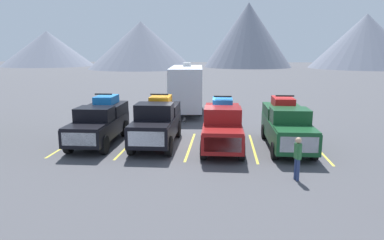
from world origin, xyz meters
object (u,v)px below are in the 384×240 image
object	(u,v)px
camper_trailer_a	(187,87)
pickup_truck_b	(157,122)
pickup_truck_d	(286,125)
pickup_truck_c	(222,125)
person_b	(298,156)
pickup_truck_a	(100,121)

from	to	relation	value
camper_trailer_a	pickup_truck_b	bearing A→B (deg)	-93.69
pickup_truck_d	pickup_truck_c	bearing A→B (deg)	-173.76
person_b	pickup_truck_c	bearing A→B (deg)	122.95
pickup_truck_c	person_b	xyz separation A→B (m)	(2.92, -4.50, -0.21)
pickup_truck_a	pickup_truck_d	world-z (taller)	pickup_truck_d
pickup_truck_c	person_b	bearing A→B (deg)	-57.05
person_b	pickup_truck_a	bearing A→B (deg)	153.01
camper_trailer_a	person_b	size ratio (longest dim) A/B	4.81
pickup_truck_b	pickup_truck_c	distance (m)	3.47
pickup_truck_b	pickup_truck_d	world-z (taller)	pickup_truck_b
pickup_truck_b	pickup_truck_c	world-z (taller)	pickup_truck_b
camper_trailer_a	person_b	world-z (taller)	camper_trailer_a
pickup_truck_a	camper_trailer_a	bearing A→B (deg)	68.08
pickup_truck_a	camper_trailer_a	xyz separation A→B (m)	(3.74, 9.30, 0.89)
pickup_truck_d	camper_trailer_a	xyz separation A→B (m)	(-6.15, 9.28, 0.89)
pickup_truck_b	person_b	world-z (taller)	pickup_truck_b
pickup_truck_c	camper_trailer_a	xyz separation A→B (m)	(-2.86, 9.64, 0.88)
pickup_truck_d	person_b	world-z (taller)	pickup_truck_d
pickup_truck_d	person_b	xyz separation A→B (m)	(-0.38, -4.86, -0.19)
pickup_truck_a	pickup_truck_b	size ratio (longest dim) A/B	1.01
pickup_truck_a	pickup_truck_d	size ratio (longest dim) A/B	0.96
pickup_truck_c	camper_trailer_a	size ratio (longest dim) A/B	0.69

